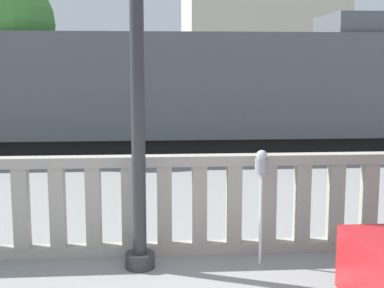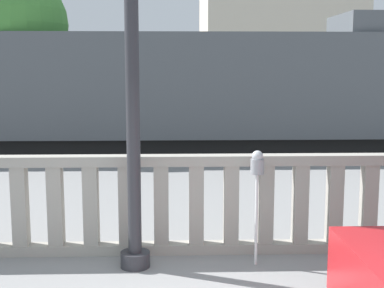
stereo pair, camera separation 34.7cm
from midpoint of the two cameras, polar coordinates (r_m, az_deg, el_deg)
balustrade at (r=7.44m, az=-2.43°, el=-6.50°), size 16.85×0.24×1.39m
parking_meter at (r=6.95m, az=6.01°, el=-3.03°), size 0.17×0.17×1.52m
train_far at (r=35.04m, az=-1.52°, el=7.24°), size 23.87×2.84×4.31m
building_block at (r=33.68m, az=6.61°, el=14.01°), size 8.64×9.38×11.95m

